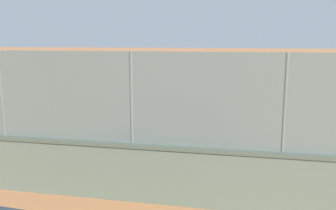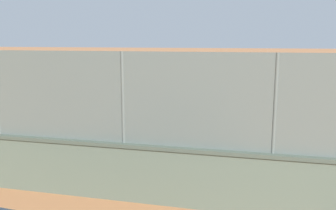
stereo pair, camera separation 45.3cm
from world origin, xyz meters
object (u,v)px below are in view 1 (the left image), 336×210
Objects in this scene: player_foreground_swinging at (173,94)px; player_crossing_court at (248,96)px; courtside_bench at (117,159)px; sports_ball at (169,120)px.

player_foreground_swinging reaches higher than player_crossing_court.
player_crossing_court is at bearing -111.38° from courtside_bench.
player_foreground_swinging is 1.03× the size of courtside_bench.
sports_ball is (-0.14, 1.75, -0.87)m from player_foreground_swinging.
sports_ball is at bearing 94.58° from player_foreground_swinging.
courtside_bench reaches higher than sports_ball.
player_foreground_swinging is 1.04× the size of player_crossing_court.
player_crossing_court reaches higher than courtside_bench.
player_crossing_court reaches higher than sports_ball.
player_crossing_court is (-3.44, -0.53, -0.04)m from player_foreground_swinging.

